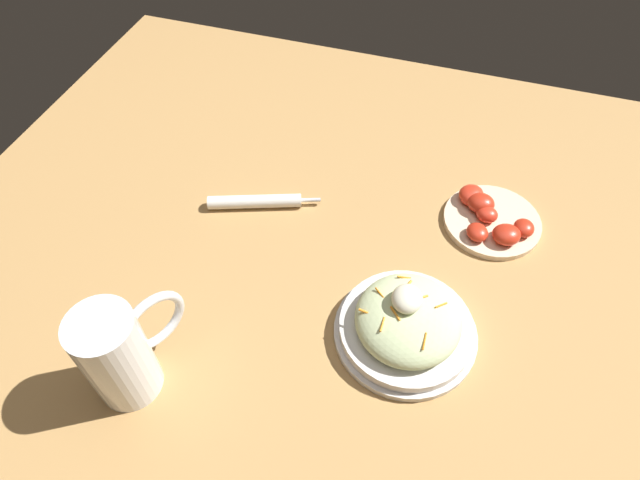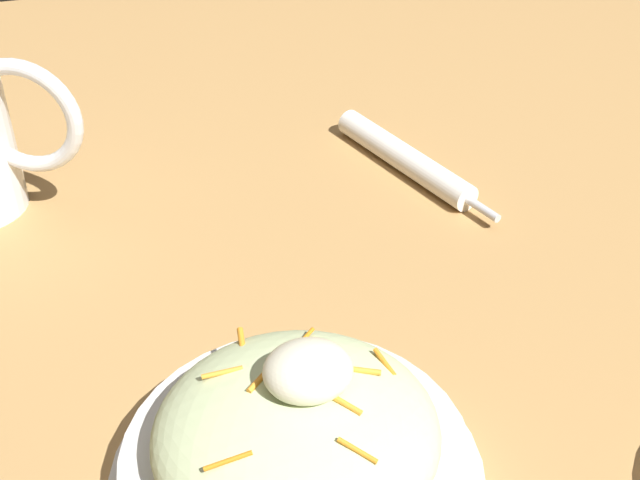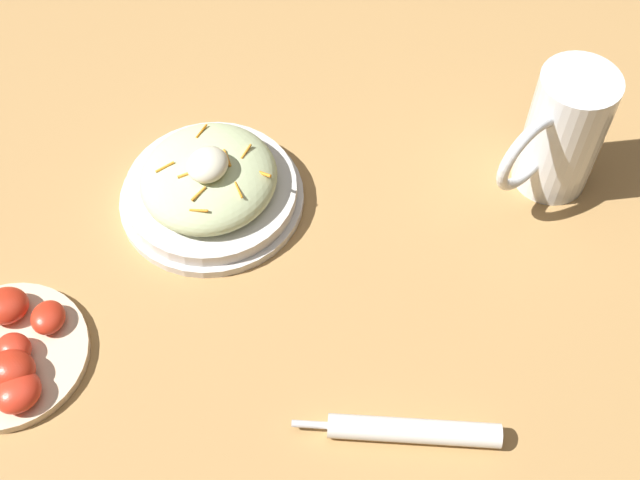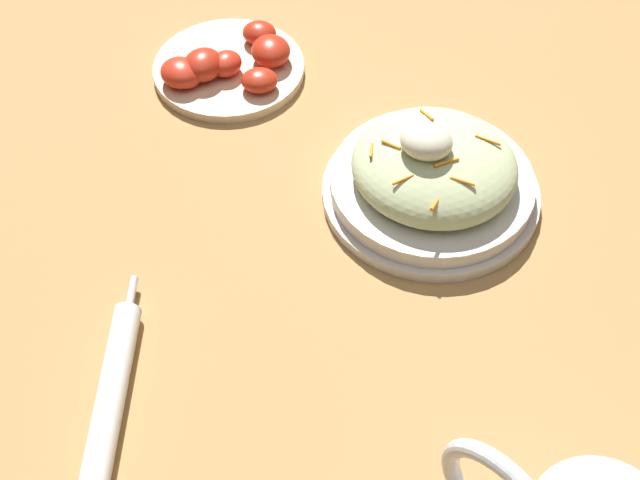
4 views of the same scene
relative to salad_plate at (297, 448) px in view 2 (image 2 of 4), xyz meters
The scene contains 3 objects.
ground_plane 0.16m from the salad_plate, 98.46° to the right, with size 1.43×1.43×0.00m, color #B2844C.
salad_plate is the anchor object (origin of this frame).
napkin_roll 0.37m from the salad_plate, 119.57° to the right, with size 0.09×0.20×0.02m.
Camera 2 is at (0.09, 0.47, 0.42)m, focal length 48.28 mm.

